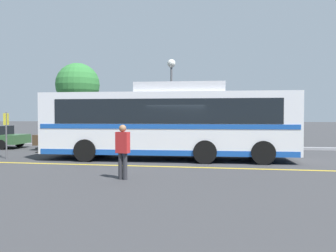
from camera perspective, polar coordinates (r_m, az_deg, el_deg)
The scene contains 10 objects.
ground_plane at distance 15.14m, azimuth 1.89°, elevation -5.95°, with size 220.00×220.00×0.00m, color #38383A.
lane_strip_0 at distance 13.22m, azimuth -1.58°, elevation -7.05°, with size 0.20×31.46×0.01m, color gold.
curb_strip at distance 20.97m, azimuth 2.57°, elevation -3.62°, with size 39.46×0.36×0.15m, color #99999E.
transit_bus at distance 15.24m, azimuth 0.07°, elevation 0.79°, with size 11.88×3.12×3.53m.
parked_car_1 at distance 20.56m, azimuth -16.06°, elevation -1.92°, with size 4.37×2.02×1.49m.
parked_car_2 at distance 18.81m, azimuth 3.37°, elevation -1.99°, with size 4.71×2.21×1.64m.
pedestrian_1 at distance 10.52m, azimuth -7.90°, elevation -3.86°, with size 0.46×0.31×1.75m.
bus_stop_sign at distance 17.32m, azimuth -26.35°, elevation -0.51°, with size 0.07×0.40×2.21m.
street_lamp at distance 21.67m, azimuth 0.60°, elevation 7.85°, with size 0.54×0.54×5.76m.
tree_0 at distance 27.34m, azimuth -15.44°, elevation 6.89°, with size 3.46×3.46×6.27m.
Camera 1 is at (1.97, -14.88, 2.01)m, focal length 35.00 mm.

